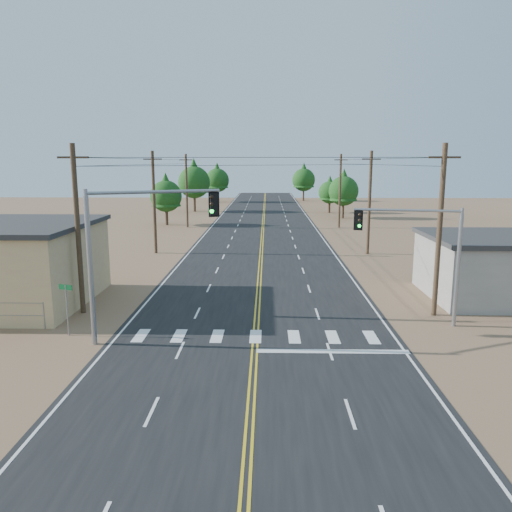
{
  "coord_description": "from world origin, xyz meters",
  "views": [
    {
      "loc": [
        0.57,
        -16.68,
        8.96
      ],
      "look_at": [
        -0.07,
        12.13,
        3.5
      ],
      "focal_mm": 35.0,
      "sensor_mm": 36.0,
      "label": 1
    }
  ],
  "objects": [
    {
      "name": "signal_mast_left",
      "position": [
        -6.21,
        7.51,
        5.23
      ],
      "size": [
        6.23,
        2.78,
        7.7
      ],
      "rotation": [
        0.0,
        0.0,
        0.4
      ],
      "color": "gray",
      "rests_on": "ground"
    },
    {
      "name": "utility_pole_left_mid",
      "position": [
        -10.5,
        32.0,
        5.12
      ],
      "size": [
        1.8,
        0.3,
        10.0
      ],
      "color": "#4C3826",
      "rests_on": "ground"
    },
    {
      "name": "utility_pole_right_mid",
      "position": [
        10.5,
        32.0,
        5.12
      ],
      "size": [
        1.8,
        0.3,
        10.0
      ],
      "color": "#4C3826",
      "rests_on": "ground"
    },
    {
      "name": "street_sign",
      "position": [
        -9.8,
        8.0,
        1.84
      ],
      "size": [
        0.78,
        0.29,
        2.74
      ],
      "rotation": [
        0.0,
        0.0,
        -0.32
      ],
      "color": "gray",
      "rests_on": "ground"
    },
    {
      "name": "signal_mast_right",
      "position": [
        9.3,
        10.29,
        4.45
      ],
      "size": [
        5.67,
        1.22,
        6.54
      ],
      "rotation": [
        0.0,
        0.0,
        -0.18
      ],
      "color": "gray",
      "rests_on": "ground"
    },
    {
      "name": "road",
      "position": [
        0.0,
        30.0,
        0.01
      ],
      "size": [
        15.0,
        200.0,
        0.02
      ],
      "primitive_type": "cube",
      "color": "black",
      "rests_on": "ground"
    },
    {
      "name": "tree_left_near",
      "position": [
        -13.87,
        54.44,
        4.58
      ],
      "size": [
        4.49,
        4.49,
        7.49
      ],
      "color": "#3F2D1E",
      "rests_on": "ground"
    },
    {
      "name": "tree_left_mid",
      "position": [
        -12.65,
        74.01,
        5.88
      ],
      "size": [
        5.77,
        5.77,
        9.62
      ],
      "color": "#3F2D1E",
      "rests_on": "ground"
    },
    {
      "name": "tree_left_far",
      "position": [
        -10.65,
        95.87,
        5.4
      ],
      "size": [
        5.3,
        5.3,
        8.83
      ],
      "color": "#3F2D1E",
      "rests_on": "ground"
    },
    {
      "name": "ground",
      "position": [
        0.0,
        0.0,
        0.0
      ],
      "size": [
        220.0,
        220.0,
        0.0
      ],
      "primitive_type": "plane",
      "color": "#856347",
      "rests_on": "ground"
    },
    {
      "name": "utility_pole_right_near",
      "position": [
        10.5,
        12.0,
        5.12
      ],
      "size": [
        1.8,
        0.3,
        10.0
      ],
      "color": "#4C3826",
      "rests_on": "ground"
    },
    {
      "name": "tree_right_far",
      "position": [
        9.0,
        100.04,
        5.37
      ],
      "size": [
        5.26,
        5.26,
        8.77
      ],
      "color": "#3F2D1E",
      "rests_on": "ground"
    },
    {
      "name": "utility_pole_left_far",
      "position": [
        -10.5,
        52.0,
        5.12
      ],
      "size": [
        1.8,
        0.3,
        10.0
      ],
      "color": "#4C3826",
      "rests_on": "ground"
    },
    {
      "name": "utility_pole_right_far",
      "position": [
        10.5,
        52.0,
        5.12
      ],
      "size": [
        1.8,
        0.3,
        10.0
      ],
      "color": "#4C3826",
      "rests_on": "ground"
    },
    {
      "name": "tree_right_mid",
      "position": [
        11.63,
        72.31,
        4.03
      ],
      "size": [
        3.95,
        3.95,
        6.59
      ],
      "color": "#3F2D1E",
      "rests_on": "ground"
    },
    {
      "name": "tree_right_near",
      "position": [
        12.76,
        63.7,
        4.84
      ],
      "size": [
        4.75,
        4.75,
        7.92
      ],
      "color": "#3F2D1E",
      "rests_on": "ground"
    },
    {
      "name": "utility_pole_left_near",
      "position": [
        -10.5,
        12.0,
        5.12
      ],
      "size": [
        1.8,
        0.3,
        10.0
      ],
      "color": "#4C3826",
      "rests_on": "ground"
    }
  ]
}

